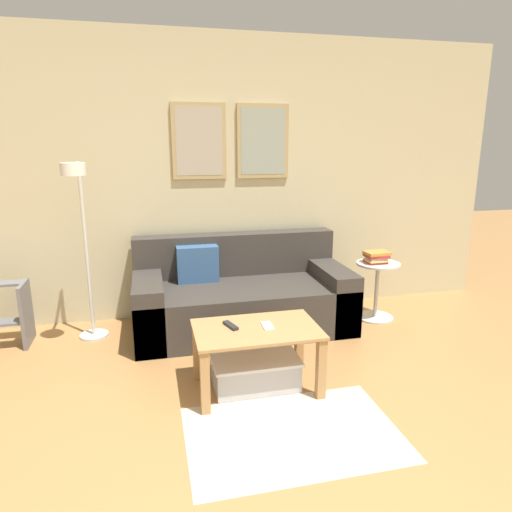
# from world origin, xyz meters

# --- Properties ---
(wall_back) EXTENTS (5.60, 0.09, 2.55)m
(wall_back) POSITION_xyz_m (0.00, 2.95, 1.28)
(wall_back) COLOR #C6BC93
(wall_back) RESTS_ON ground_plane
(area_rug) EXTENTS (1.21, 0.80, 0.01)m
(area_rug) POSITION_xyz_m (0.13, 0.88, 0.00)
(area_rug) COLOR #C1B299
(area_rug) RESTS_ON ground_plane
(couch) EXTENTS (1.86, 0.88, 0.79)m
(couch) POSITION_xyz_m (0.16, 2.49, 0.28)
(couch) COLOR #38332D
(couch) RESTS_ON ground_plane
(coffee_table) EXTENTS (0.82, 0.51, 0.43)m
(coffee_table) POSITION_xyz_m (0.04, 1.42, 0.34)
(coffee_table) COLOR #AD7F4C
(coffee_table) RESTS_ON ground_plane
(storage_bin) EXTENTS (0.58, 0.40, 0.21)m
(storage_bin) POSITION_xyz_m (0.04, 1.47, 0.11)
(storage_bin) COLOR #B2B2B7
(storage_bin) RESTS_ON ground_plane
(floor_lamp) EXTENTS (0.24, 0.50, 1.47)m
(floor_lamp) POSITION_xyz_m (-1.12, 2.39, 0.98)
(floor_lamp) COLOR silver
(floor_lamp) RESTS_ON ground_plane
(side_table) EXTENTS (0.40, 0.40, 0.54)m
(side_table) POSITION_xyz_m (1.42, 2.39, 0.32)
(side_table) COLOR silver
(side_table) RESTS_ON ground_plane
(book_stack) EXTENTS (0.23, 0.18, 0.10)m
(book_stack) POSITION_xyz_m (1.40, 2.40, 0.59)
(book_stack) COLOR #B73333
(book_stack) RESTS_ON side_table
(remote_control) EXTENTS (0.09, 0.15, 0.02)m
(remote_control) POSITION_xyz_m (-0.12, 1.48, 0.44)
(remote_control) COLOR #232328
(remote_control) RESTS_ON coffee_table
(cell_phone) EXTENTS (0.07, 0.14, 0.01)m
(cell_phone) POSITION_xyz_m (0.12, 1.44, 0.44)
(cell_phone) COLOR silver
(cell_phone) RESTS_ON coffee_table
(step_stool) EXTENTS (0.36, 0.31, 0.52)m
(step_stool) POSITION_xyz_m (-1.78, 2.54, 0.28)
(step_stool) COLOR slate
(step_stool) RESTS_ON ground_plane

